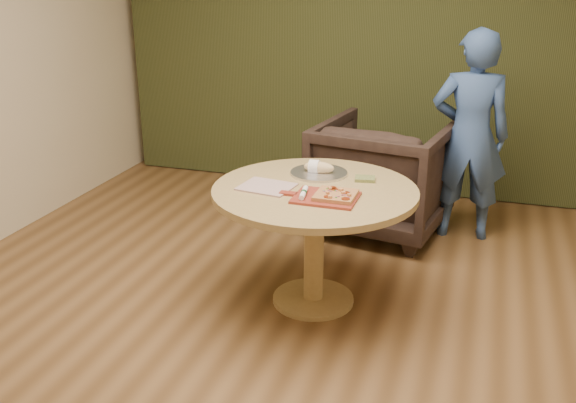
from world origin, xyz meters
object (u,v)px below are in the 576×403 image
(pedestal_table, at_px, (315,210))
(person_standing, at_px, (470,136))
(pizza_paddle, at_px, (324,198))
(flatbread_pizza, at_px, (336,195))
(cutlery_roll, at_px, (304,193))
(bread_roll, at_px, (318,167))
(armchair, at_px, (383,171))
(serving_tray, at_px, (319,173))

(pedestal_table, bearing_deg, person_standing, 59.11)
(pizza_paddle, height_order, person_standing, person_standing)
(flatbread_pizza, xyz_separation_m, person_standing, (0.65, 1.50, 0.01))
(cutlery_roll, bearing_deg, pizza_paddle, 1.59)
(bread_roll, height_order, person_standing, person_standing)
(cutlery_roll, bearing_deg, flatbread_pizza, 0.84)
(pedestal_table, relative_size, pizza_paddle, 2.71)
(flatbread_pizza, relative_size, person_standing, 0.14)
(armchair, bearing_deg, pizza_paddle, 95.67)
(pizza_paddle, bearing_deg, cutlery_roll, -169.81)
(pedestal_table, distance_m, person_standing, 1.58)
(armchair, height_order, person_standing, person_standing)
(cutlery_roll, xyz_separation_m, person_standing, (0.83, 1.53, 0.00))
(person_standing, bearing_deg, pedestal_table, 53.01)
(cutlery_roll, bearing_deg, bread_roll, 86.82)
(bread_roll, bearing_deg, cutlery_roll, -85.07)
(bread_roll, xyz_separation_m, person_standing, (0.86, 1.09, -0.01))
(pizza_paddle, relative_size, flatbread_pizza, 2.01)
(bread_roll, bearing_deg, pedestal_table, -78.08)
(pedestal_table, distance_m, serving_tray, 0.30)
(pedestal_table, distance_m, pizza_paddle, 0.24)
(pedestal_table, xyz_separation_m, armchair, (0.20, 1.28, -0.13))
(pedestal_table, bearing_deg, flatbread_pizza, -42.80)
(bread_roll, bearing_deg, pizza_paddle, -70.18)
(pizza_paddle, distance_m, serving_tray, 0.44)
(serving_tray, xyz_separation_m, bread_roll, (-0.01, 0.00, 0.04))
(pedestal_table, bearing_deg, cutlery_roll, -95.54)
(person_standing, bearing_deg, pizza_paddle, 58.62)
(cutlery_roll, relative_size, armchair, 0.21)
(cutlery_roll, xyz_separation_m, serving_tray, (-0.03, 0.44, -0.02))
(bread_roll, distance_m, armchair, 1.10)
(pizza_paddle, relative_size, person_standing, 0.28)
(person_standing, bearing_deg, flatbread_pizza, 60.56)
(pizza_paddle, distance_m, bread_roll, 0.45)
(armchair, bearing_deg, bread_roll, 85.83)
(pedestal_table, height_order, bread_roll, bread_roll)
(pizza_paddle, bearing_deg, person_standing, 65.21)
(pizza_paddle, relative_size, serving_tray, 1.25)
(flatbread_pizza, bearing_deg, pizza_paddle, -172.37)
(pedestal_table, relative_size, cutlery_roll, 6.07)
(flatbread_pizza, bearing_deg, bread_roll, 117.83)
(flatbread_pizza, bearing_deg, armchair, 88.53)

